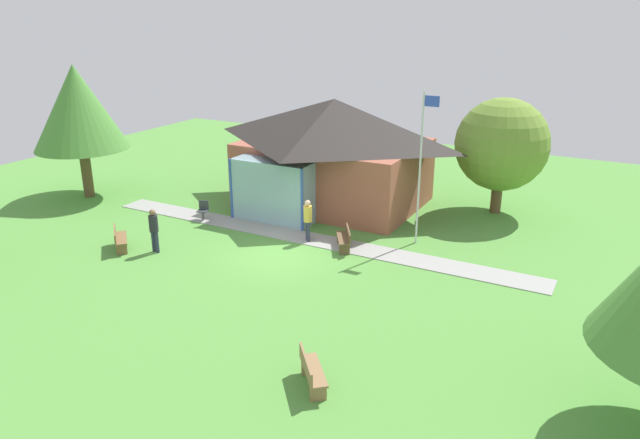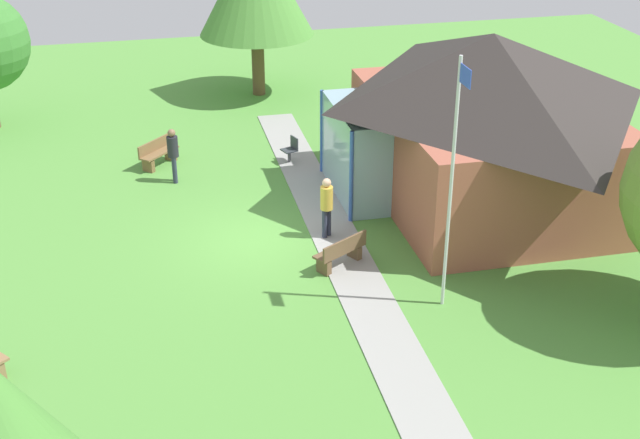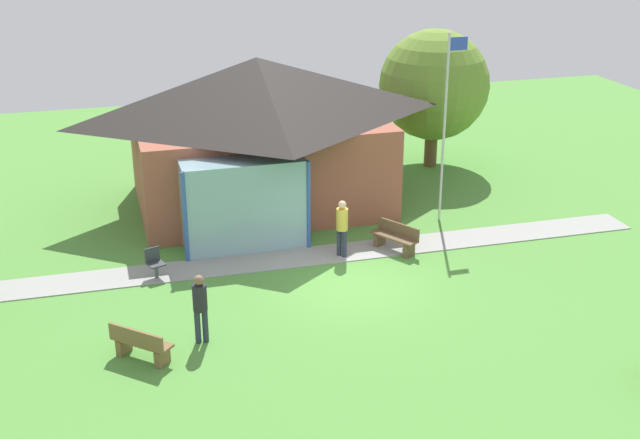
% 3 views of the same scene
% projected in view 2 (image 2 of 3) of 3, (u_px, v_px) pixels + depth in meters
% --- Properties ---
extents(ground_plane, '(44.00, 44.00, 0.00)m').
position_uv_depth(ground_plane, '(262.00, 239.00, 22.91)').
color(ground_plane, '#54933D').
extents(pavilion, '(9.02, 7.62, 4.98)m').
position_uv_depth(pavilion, '(481.00, 116.00, 24.06)').
color(pavilion, '#A35642').
rests_on(pavilion, ground_plane).
extents(footpath, '(19.37, 1.48, 0.03)m').
position_uv_depth(footpath, '(333.00, 231.00, 23.29)').
color(footpath, '#999993').
rests_on(footpath, ground_plane).
extents(flagpole, '(0.64, 0.08, 6.01)m').
position_uv_depth(flagpole, '(452.00, 177.00, 18.50)').
color(flagpole, silver).
rests_on(flagpole, ground_plane).
extents(bench_rear_near_path, '(1.15, 1.51, 0.84)m').
position_uv_depth(bench_rear_near_path, '(341.00, 253.00, 21.42)').
color(bench_rear_near_path, brown).
rests_on(bench_rear_near_path, ground_plane).
extents(bench_mid_left, '(1.39, 1.35, 0.84)m').
position_uv_depth(bench_mid_left, '(158.00, 154.00, 27.31)').
color(bench_mid_left, brown).
rests_on(bench_mid_left, ground_plane).
extents(patio_chair_west, '(0.56, 0.56, 0.86)m').
position_uv_depth(patio_chair_west, '(291.00, 150.00, 27.53)').
color(patio_chair_west, '#33383D').
rests_on(patio_chair_west, ground_plane).
extents(visitor_on_path, '(0.34, 0.34, 1.74)m').
position_uv_depth(visitor_on_path, '(327.00, 203.00, 22.58)').
color(visitor_on_path, '#2D3347').
rests_on(visitor_on_path, ground_plane).
extents(visitor_strolling_lawn, '(0.34, 0.34, 1.74)m').
position_uv_depth(visitor_strolling_lawn, '(173.00, 151.00, 25.86)').
color(visitor_strolling_lawn, '#2D3347').
rests_on(visitor_strolling_lawn, ground_plane).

